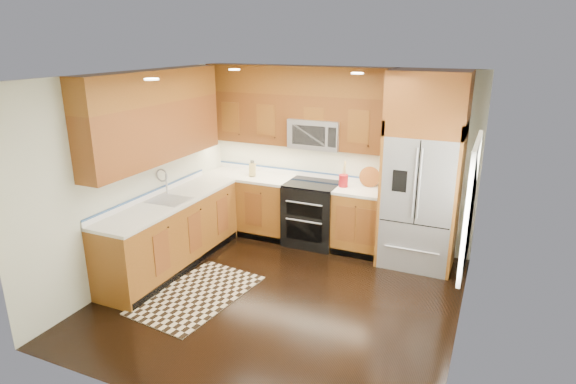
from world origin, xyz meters
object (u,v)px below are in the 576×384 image
at_px(range, 312,214).
at_px(refrigerator, 423,172).
at_px(rug, 198,295).
at_px(knife_block, 252,169).
at_px(utensil_crock, 343,178).

relative_size(range, refrigerator, 0.36).
bearing_deg(range, rug, -109.01).
relative_size(refrigerator, knife_block, 10.55).
height_order(refrigerator, rug, refrigerator).
bearing_deg(refrigerator, rug, -138.55).
bearing_deg(knife_block, utensil_crock, 0.91).
xyz_separation_m(range, utensil_crock, (0.46, 0.04, 0.60)).
bearing_deg(refrigerator, utensil_crock, 176.12).
bearing_deg(utensil_crock, refrigerator, -3.88).
distance_m(rug, utensil_crock, 2.59).
xyz_separation_m(rug, knife_block, (-0.30, 2.04, 1.03)).
relative_size(rug, utensil_crock, 4.19).
bearing_deg(range, utensil_crock, 4.55).
relative_size(range, rug, 0.61).
bearing_deg(utensil_crock, rug, -119.23).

